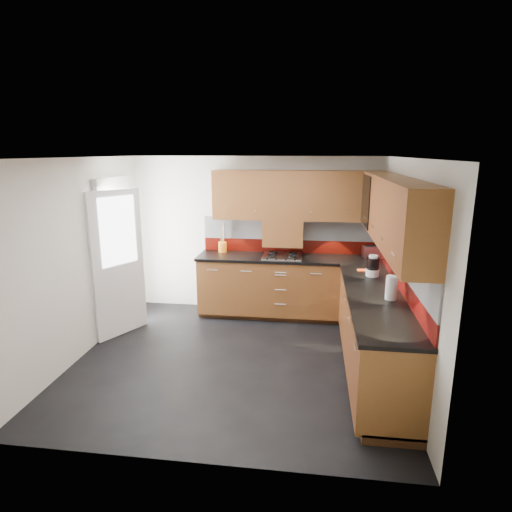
# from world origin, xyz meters

# --- Properties ---
(room) EXTENTS (4.00, 3.80, 2.64)m
(room) POSITION_xyz_m (0.00, 0.00, 1.50)
(room) COLOR black
(base_cabinets) EXTENTS (2.70, 3.20, 0.95)m
(base_cabinets) POSITION_xyz_m (1.07, 0.72, 0.44)
(base_cabinets) COLOR #5A3714
(base_cabinets) RESTS_ON room
(countertop) EXTENTS (2.72, 3.22, 0.04)m
(countertop) POSITION_xyz_m (1.05, 0.70, 0.92)
(countertop) COLOR black
(countertop) RESTS_ON base_cabinets
(backsplash) EXTENTS (2.70, 3.20, 0.54)m
(backsplash) POSITION_xyz_m (1.28, 0.93, 1.21)
(backsplash) COLOR maroon
(backsplash) RESTS_ON countertop
(upper_cabinets) EXTENTS (2.50, 3.20, 0.72)m
(upper_cabinets) POSITION_xyz_m (1.23, 0.78, 1.84)
(upper_cabinets) COLOR #5A3714
(upper_cabinets) RESTS_ON room
(extractor_hood) EXTENTS (0.60, 0.33, 0.40)m
(extractor_hood) POSITION_xyz_m (0.45, 1.64, 1.28)
(extractor_hood) COLOR #5A3714
(extractor_hood) RESTS_ON room
(glass_cabinet) EXTENTS (0.32, 0.80, 0.66)m
(glass_cabinet) POSITION_xyz_m (1.71, 1.07, 1.87)
(glass_cabinet) COLOR black
(glass_cabinet) RESTS_ON room
(back_door) EXTENTS (0.42, 1.19, 2.04)m
(back_door) POSITION_xyz_m (-1.78, 0.75, 1.03)
(back_door) COLOR white
(back_door) RESTS_ON room
(gas_hob) EXTENTS (0.58, 0.51, 0.04)m
(gas_hob) POSITION_xyz_m (0.45, 1.47, 0.95)
(gas_hob) COLOR silver
(gas_hob) RESTS_ON countertop
(utensil_pot) EXTENTS (0.13, 0.13, 0.46)m
(utensil_pot) POSITION_xyz_m (-0.49, 1.67, 1.04)
(utensil_pot) COLOR orange
(utensil_pot) RESTS_ON countertop
(toaster) EXTENTS (0.26, 0.18, 0.18)m
(toaster) POSITION_xyz_m (1.75, 1.62, 1.03)
(toaster) COLOR silver
(toaster) RESTS_ON countertop
(food_processor) EXTENTS (0.16, 0.16, 0.27)m
(food_processor) POSITION_xyz_m (1.65, 0.63, 1.06)
(food_processor) COLOR white
(food_processor) RESTS_ON countertop
(paper_towel) EXTENTS (0.13, 0.13, 0.26)m
(paper_towel) POSITION_xyz_m (1.73, -0.24, 1.07)
(paper_towel) COLOR white
(paper_towel) RESTS_ON countertop
(orange_cloth) EXTENTS (0.14, 0.12, 0.01)m
(orange_cloth) POSITION_xyz_m (1.55, 0.85, 0.95)
(orange_cloth) COLOR #EC4B1A
(orange_cloth) RESTS_ON countertop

